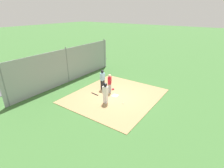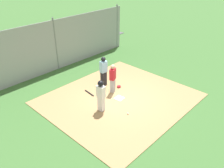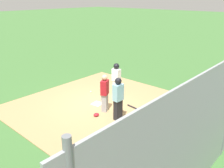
# 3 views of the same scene
# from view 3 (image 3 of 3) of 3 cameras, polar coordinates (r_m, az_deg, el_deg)

# --- Properties ---
(ground_plane) EXTENTS (140.00, 140.00, 0.00)m
(ground_plane) POSITION_cam_3_polar(r_m,az_deg,el_deg) (10.92, -3.50, -4.87)
(ground_plane) COLOR #3D6B33
(dirt_infield) EXTENTS (7.20, 6.40, 0.03)m
(dirt_infield) POSITION_cam_3_polar(r_m,az_deg,el_deg) (10.92, -3.50, -4.80)
(dirt_infield) COLOR #A88456
(dirt_infield) RESTS_ON ground_plane
(home_plate) EXTENTS (0.49, 0.49, 0.02)m
(home_plate) POSITION_cam_3_polar(r_m,az_deg,el_deg) (10.91, -3.51, -4.68)
(home_plate) COLOR white
(home_plate) RESTS_ON dirt_infield
(catcher) EXTENTS (0.46, 0.40, 1.61)m
(catcher) POSITION_cam_3_polar(r_m,az_deg,el_deg) (9.93, -1.73, -2.05)
(catcher) COLOR #9E9EA3
(catcher) RESTS_ON dirt_infield
(umpire) EXTENTS (0.39, 0.28, 1.73)m
(umpire) POSITION_cam_3_polar(r_m,az_deg,el_deg) (9.22, 1.44, -3.36)
(umpire) COLOR black
(umpire) RESTS_ON dirt_infield
(runner) EXTENTS (0.28, 0.39, 1.60)m
(runner) POSITION_cam_3_polar(r_m,az_deg,el_deg) (11.55, 1.02, 1.60)
(runner) COLOR silver
(runner) RESTS_ON dirt_infield
(baseball_bat) EXTENTS (0.15, 0.78, 0.06)m
(baseball_bat) POSITION_cam_3_polar(r_m,az_deg,el_deg) (10.52, 5.25, -5.60)
(baseball_bat) COLOR black
(baseball_bat) RESTS_ON dirt_infield
(catcher_mask) EXTENTS (0.24, 0.20, 0.12)m
(catcher_mask) POSITION_cam_3_polar(r_m,az_deg,el_deg) (9.84, -3.75, -7.27)
(catcher_mask) COLOR #B21923
(catcher_mask) RESTS_ON dirt_infield
(baseball) EXTENTS (0.07, 0.07, 0.07)m
(baseball) POSITION_cam_3_polar(r_m,az_deg,el_deg) (12.18, -5.05, -1.82)
(baseball) COLOR white
(baseball) RESTS_ON dirt_infield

